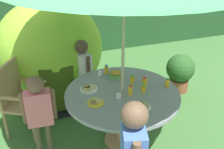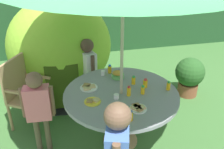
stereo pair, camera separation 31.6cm
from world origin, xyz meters
name	(u,v)px [view 2 (the right image)]	position (x,y,z in m)	size (l,w,h in m)	color
ground_plane	(120,141)	(0.00, 0.00, -0.01)	(10.00, 10.00, 0.02)	#3D6B33
hedge_backdrop	(85,4)	(0.00, 3.36, 1.08)	(9.00, 0.70, 2.16)	#234C28
garden_table	(121,101)	(0.00, 0.00, 0.64)	(1.39, 1.39, 0.75)	tan
wooden_chair	(23,90)	(-1.22, 0.69, 0.55)	(0.63, 0.66, 0.99)	tan
dome_tent	(60,46)	(-0.66, 1.60, 0.79)	(1.80, 1.80, 1.60)	#8CC633
potted_plant	(190,75)	(1.41, 0.88, 0.37)	(0.48, 0.48, 0.67)	brown
child_in_white_shirt	(88,65)	(-0.28, 0.90, 0.73)	(0.24, 0.38, 1.14)	#3F3F47
child_in_pink_shirt	(38,103)	(-0.98, 0.06, 0.71)	(0.38, 0.19, 1.12)	brown
snack_bowl	(118,75)	(0.05, 0.39, 0.80)	(0.17, 0.17, 0.09)	#66B259
plate_front_edge	(93,101)	(-0.37, -0.11, 0.77)	(0.19, 0.19, 0.03)	yellow
plate_near_right	(89,87)	(-0.37, 0.20, 0.77)	(0.22, 0.22, 0.03)	white
plate_mid_right	(138,108)	(0.10, -0.36, 0.77)	(0.19, 0.19, 0.03)	white
juice_bottle_near_left	(168,86)	(0.59, -0.05, 0.81)	(0.05, 0.05, 0.11)	yellow
juice_bottle_far_left	(110,69)	(-0.03, 0.54, 0.81)	(0.05, 0.05, 0.12)	yellow
juice_bottle_far_right	(130,116)	(-0.04, -0.52, 0.80)	(0.06, 0.06, 0.11)	yellow
juice_bottle_center_front	(143,90)	(0.25, -0.07, 0.80)	(0.05, 0.05, 0.11)	yellow
juice_bottle_center_back	(133,80)	(0.21, 0.18, 0.81)	(0.05, 0.05, 0.11)	yellow
juice_bottle_mid_left	(129,91)	(0.07, -0.07, 0.81)	(0.05, 0.05, 0.13)	yellow
juice_bottle_back_edge	(145,83)	(0.33, 0.08, 0.81)	(0.06, 0.06, 0.11)	yellow
cup_near	(103,73)	(-0.13, 0.50, 0.79)	(0.06, 0.06, 0.06)	white
cup_far	(116,96)	(-0.08, -0.10, 0.78)	(0.06, 0.06, 0.06)	white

